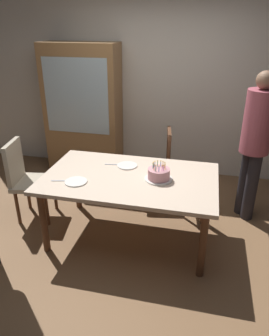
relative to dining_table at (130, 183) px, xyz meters
The scene contains 12 objects.
ground 0.65m from the dining_table, ahead, with size 6.40×6.40×0.00m, color brown.
back_wall 1.96m from the dining_table, 90.00° to the left, with size 6.40×0.10×2.60m, color silver.
dining_table is the anchor object (origin of this frame).
birthday_cake 0.32m from the dining_table, ahead, with size 0.28×0.28×0.18m.
plate_near_celebrant 0.55m from the dining_table, 153.50° to the right, with size 0.22×0.22×0.01m, color white.
plate_far_side 0.27m from the dining_table, 110.03° to the left, with size 0.22×0.22×0.01m, color white.
fork_near_celebrant 0.69m from the dining_table, 158.72° to the right, with size 0.18×0.02×0.01m, color silver.
fork_far_side 0.35m from the dining_table, 135.75° to the left, with size 0.18×0.02×0.01m, color silver.
chair_spindle_back 0.89m from the dining_table, 82.54° to the left, with size 0.50×0.50×0.95m.
chair_upholstered 1.28m from the dining_table, behind, with size 0.51×0.51×0.95m.
person_guest 1.48m from the dining_table, 29.93° to the left, with size 0.32×0.32×1.71m.
china_cabinet 1.93m from the dining_table, 125.19° to the left, with size 1.10×0.45×1.90m.
Camera 1 is at (0.70, -2.80, 2.17)m, focal length 33.99 mm.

